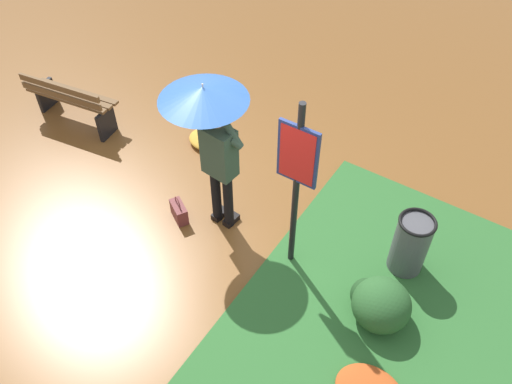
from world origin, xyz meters
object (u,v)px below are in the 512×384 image
Objects in this scene: info_sign_post at (297,173)px; trash_bin at (410,245)px; park_bench at (71,100)px; person_with_umbrella at (211,123)px; handbag at (179,211)px.

info_sign_post is 2.76× the size of trash_bin.
park_bench is at bearing 1.82° from trash_bin.
park_bench is (4.07, -0.47, -1.04)m from info_sign_post.
park_bench is 5.24m from trash_bin.
person_with_umbrella is 1.11m from info_sign_post.
info_sign_post reaches higher than handbag.
trash_bin is (-5.24, -0.17, 0.02)m from park_bench.
info_sign_post reaches higher than person_with_umbrella.
info_sign_post reaches higher than park_bench.
person_with_umbrella reaches higher than park_bench.
person_with_umbrella is 2.45× the size of trash_bin.
info_sign_post is at bearing 28.88° from trash_bin.
trash_bin reaches higher than handbag.
person_with_umbrella is at bearing 172.08° from park_bench.
handbag is at bearing 17.31° from trash_bin.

